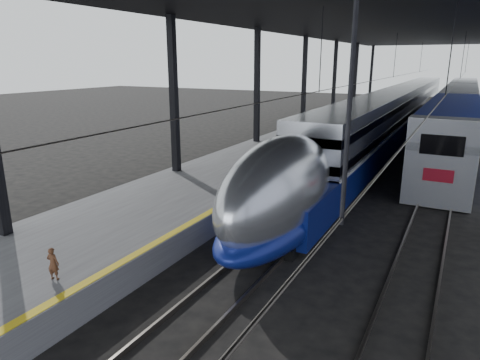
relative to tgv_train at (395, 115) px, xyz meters
The scene contains 8 objects.
ground 28.41m from the tgv_train, 94.05° to the right, with size 160.00×160.00×0.00m, color black.
platform 10.04m from the tgv_train, 123.63° to the right, with size 6.00×80.00×1.00m, color #4C4C4F.
yellow_strip 8.76m from the tgv_train, 108.08° to the right, with size 0.30×80.00×0.01m, color gold.
rails 8.85m from the tgv_train, 73.18° to the right, with size 6.52×80.00×0.16m.
canopy 10.91m from the tgv_train, 90.69° to the right, with size 18.00×75.00×9.47m.
tgv_train is the anchor object (origin of this frame).
second_train 8.40m from the tgv_train, 53.48° to the left, with size 3.10×56.05×4.26m.
child 34.87m from the tgv_train, 95.94° to the right, with size 0.34×0.22×0.93m, color #462717.
Camera 1 is at (7.81, -13.35, 6.77)m, focal length 32.00 mm.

